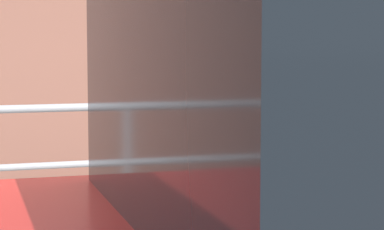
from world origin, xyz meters
The scene contains 4 objects.
parking_meter centered at (0.04, 0.44, 1.18)m, with size 0.17×0.18×1.43m.
pedestrian_at_meter centered at (0.54, 0.68, 1.09)m, with size 0.55×0.67×1.66m.
background_railing centered at (0.00, 2.80, 0.86)m, with size 24.06×0.06×0.99m.
backdrop_wall centered at (0.00, 4.57, 1.33)m, with size 32.00×0.50×2.65m, color brown.
Camera 1 is at (-0.80, -2.96, 1.60)m, focal length 71.95 mm.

